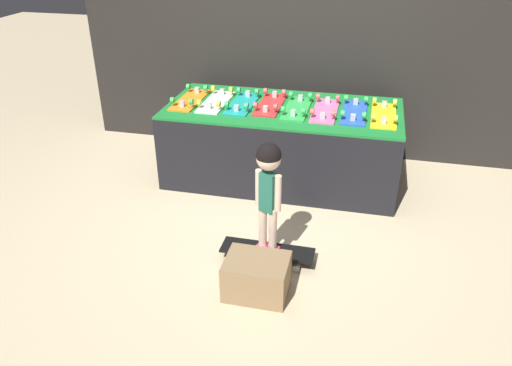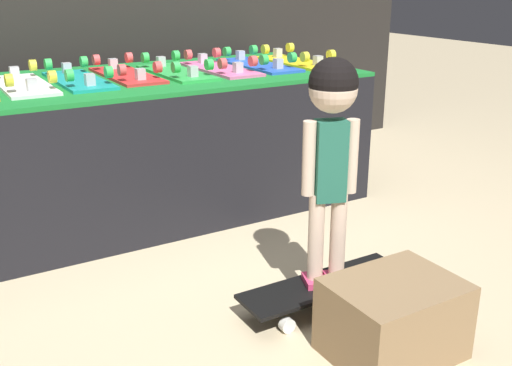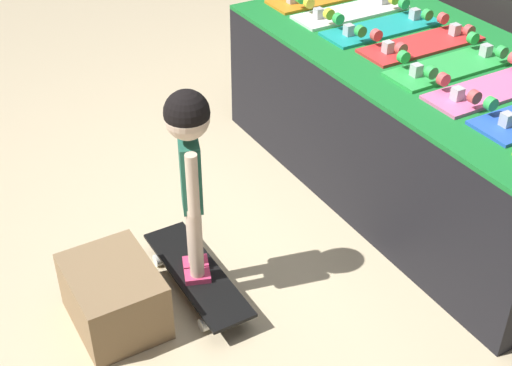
{
  "view_description": "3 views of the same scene",
  "coord_description": "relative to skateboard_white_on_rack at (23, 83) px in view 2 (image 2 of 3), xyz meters",
  "views": [
    {
      "loc": [
        0.71,
        -3.4,
        2.17
      ],
      "look_at": [
        -0.03,
        -0.26,
        0.43
      ],
      "focal_mm": 35.0,
      "sensor_mm": 36.0,
      "label": 1
    },
    {
      "loc": [
        -1.07,
        -2.14,
        1.15
      ],
      "look_at": [
        0.1,
        -0.16,
        0.35
      ],
      "focal_mm": 42.0,
      "sensor_mm": 36.0,
      "label": 2
    },
    {
      "loc": [
        2.12,
        -1.47,
        2.02
      ],
      "look_at": [
        0.03,
        -0.26,
        0.35
      ],
      "focal_mm": 50.0,
      "sensor_mm": 36.0,
      "label": 3
    }
  ],
  "objects": [
    {
      "name": "ground_plane",
      "position": [
        0.61,
        -0.67,
        -0.7
      ],
      "size": [
        16.0,
        16.0,
        0.0
      ],
      "primitive_type": "plane",
      "color": "beige"
    },
    {
      "name": "display_rack",
      "position": [
        0.61,
        0.02,
        -0.36
      ],
      "size": [
        2.04,
        0.98,
        0.68
      ],
      "color": "black",
      "rests_on": "ground_plane"
    },
    {
      "name": "skateboard_white_on_rack",
      "position": [
        0.0,
        0.0,
        0.0
      ],
      "size": [
        0.2,
        0.6,
        0.09
      ],
      "color": "white",
      "rests_on": "display_rack"
    },
    {
      "name": "skateboard_teal_on_rack",
      "position": [
        0.24,
        0.0,
        0.0
      ],
      "size": [
        0.2,
        0.6,
        0.09
      ],
      "color": "teal",
      "rests_on": "display_rack"
    },
    {
      "name": "skateboard_red_on_rack",
      "position": [
        0.49,
        0.04,
        0.0
      ],
      "size": [
        0.2,
        0.6,
        0.09
      ],
      "color": "red",
      "rests_on": "display_rack"
    },
    {
      "name": "skateboard_green_on_rack",
      "position": [
        0.73,
        -0.01,
        0.0
      ],
      "size": [
        0.2,
        0.6,
        0.09
      ],
      "color": "green",
      "rests_on": "display_rack"
    },
    {
      "name": "skateboard_pink_on_rack",
      "position": [
        0.97,
        -0.01,
        0.0
      ],
      "size": [
        0.2,
        0.6,
        0.09
      ],
      "color": "pink",
      "rests_on": "display_rack"
    },
    {
      "name": "skateboard_blue_on_rack",
      "position": [
        1.22,
        0.01,
        0.0
      ],
      "size": [
        0.2,
        0.6,
        0.09
      ],
      "color": "blue",
      "rests_on": "display_rack"
    },
    {
      "name": "skateboard_yellow_on_rack",
      "position": [
        1.46,
        -0.01,
        0.0
      ],
      "size": [
        0.2,
        0.6,
        0.09
      ],
      "color": "yellow",
      "rests_on": "display_rack"
    },
    {
      "name": "skateboard_on_floor",
      "position": [
        0.74,
        -1.26,
        -0.63
      ],
      "size": [
        0.66,
        0.19,
        0.09
      ],
      "color": "black",
      "rests_on": "ground_plane"
    },
    {
      "name": "child",
      "position": [
        0.74,
        -1.26,
        -0.04
      ],
      "size": [
        0.19,
        0.16,
        0.81
      ],
      "rotation": [
        0.0,
        0.0,
        -0.35
      ],
      "color": "#E03D6B",
      "rests_on": "skateboard_on_floor"
    },
    {
      "name": "storage_box",
      "position": [
        0.75,
        -1.61,
        -0.57
      ],
      "size": [
        0.4,
        0.31,
        0.25
      ],
      "color": "#8E704C",
      "rests_on": "ground_plane"
    }
  ]
}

